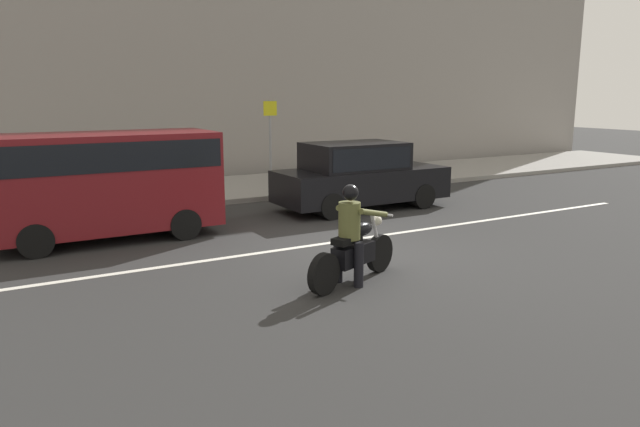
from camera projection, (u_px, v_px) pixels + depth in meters
The scene contains 7 objects.
ground_plane at pixel (361, 252), 11.12m from camera, with size 80.00×80.00×0.00m, color #2A2A2A.
sidewalk_slab at pixel (214, 190), 17.90m from camera, with size 40.00×4.40×0.14m, color gray.
lane_marking_stripe at pixel (321, 244), 11.71m from camera, with size 18.00×0.14×0.01m, color silver.
motorcycle_with_rider_olive at pixel (353, 243), 9.22m from camera, with size 2.03×0.99×1.58m.
parked_van_maroon at pixel (103, 178), 11.91m from camera, with size 4.47×1.96×2.16m.
parked_sedan_black at pixel (359, 175), 15.14m from camera, with size 4.48×1.82×1.72m.
street_sign_post at pixel (270, 134), 18.24m from camera, with size 0.44×0.08×2.60m.
Camera 1 is at (-6.01, -8.94, 2.94)m, focal length 33.14 mm.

